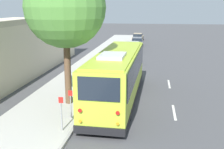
{
  "coord_description": "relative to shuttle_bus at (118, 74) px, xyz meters",
  "views": [
    {
      "loc": [
        -16.73,
        -1.75,
        5.86
      ],
      "look_at": [
        1.68,
        0.99,
        1.3
      ],
      "focal_mm": 45.0,
      "sensor_mm": 36.0,
      "label": 1
    }
  ],
  "objects": [
    {
      "name": "ground_plane",
      "position": [
        -0.03,
        -0.4,
        -1.77
      ],
      "size": [
        160.0,
        160.0,
        0.0
      ],
      "primitive_type": "plane",
      "color": "#474749"
    },
    {
      "name": "sidewalk_slab",
      "position": [
        -0.03,
        3.7,
        -1.69
      ],
      "size": [
        80.0,
        4.18,
        0.15
      ],
      "primitive_type": "cube",
      "color": "#B2AFA8",
      "rests_on": "ground"
    },
    {
      "name": "curb_strip",
      "position": [
        -0.03,
        1.54,
        -1.69
      ],
      "size": [
        80.0,
        0.14,
        0.15
      ],
      "primitive_type": "cube",
      "color": "#9D9A94",
      "rests_on": "ground"
    },
    {
      "name": "shuttle_bus",
      "position": [
        0.0,
        0.0,
        0.0
      ],
      "size": [
        11.06,
        2.66,
        3.32
      ],
      "rotation": [
        0.0,
        0.0,
        -0.02
      ],
      "color": "#ADC633",
      "rests_on": "ground"
    },
    {
      "name": "parked_sedan_white",
      "position": [
        12.62,
        0.55,
        -1.18
      ],
      "size": [
        4.61,
        1.96,
        1.28
      ],
      "rotation": [
        0.0,
        0.0,
        0.07
      ],
      "color": "silver",
      "rests_on": "ground"
    },
    {
      "name": "parked_sedan_silver",
      "position": [
        19.81,
        0.52,
        -1.16
      ],
      "size": [
        4.55,
        1.94,
        1.32
      ],
      "rotation": [
        0.0,
        0.0,
        0.05
      ],
      "color": "#A8AAAF",
      "rests_on": "ground"
    },
    {
      "name": "parked_sedan_gray",
      "position": [
        25.41,
        0.33,
        -1.18
      ],
      "size": [
        4.26,
        1.83,
        1.28
      ],
      "rotation": [
        0.0,
        0.0,
        0.04
      ],
      "color": "slate",
      "rests_on": "ground"
    },
    {
      "name": "parked_sedan_tan",
      "position": [
        31.64,
        0.58,
        -1.17
      ],
      "size": [
        4.28,
        1.83,
        1.3
      ],
      "rotation": [
        0.0,
        0.0,
        -0.04
      ],
      "color": "tan",
      "rests_on": "ground"
    },
    {
      "name": "street_tree",
      "position": [
        -1.1,
        2.81,
        4.33
      ],
      "size": [
        4.59,
        4.59,
        8.63
      ],
      "color": "brown",
      "rests_on": "sidewalk_slab"
    },
    {
      "name": "sign_post_near",
      "position": [
        -5.03,
        1.98,
        -0.77
      ],
      "size": [
        0.06,
        0.22,
        1.65
      ],
      "color": "gray",
      "rests_on": "sidewalk_slab"
    },
    {
      "name": "sign_post_far",
      "position": [
        -3.54,
        1.98,
        -0.84
      ],
      "size": [
        0.06,
        0.22,
        1.52
      ],
      "color": "gray",
      "rests_on": "sidewalk_slab"
    },
    {
      "name": "fire_hydrant",
      "position": [
        7.66,
        2.03,
        -1.22
      ],
      "size": [
        0.22,
        0.22,
        0.81
      ],
      "color": "#99999E",
      "rests_on": "sidewalk_slab"
    },
    {
      "name": "lane_stripe_mid",
      "position": [
        -1.49,
        -3.43,
        -1.77
      ],
      "size": [
        2.4,
        0.14,
        0.01
      ],
      "primitive_type": "cube",
      "color": "silver",
      "rests_on": "ground"
    },
    {
      "name": "lane_stripe_ahead",
      "position": [
        4.51,
        -3.43,
        -1.77
      ],
      "size": [
        2.4,
        0.14,
        0.01
      ],
      "primitive_type": "cube",
      "color": "silver",
      "rests_on": "ground"
    }
  ]
}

